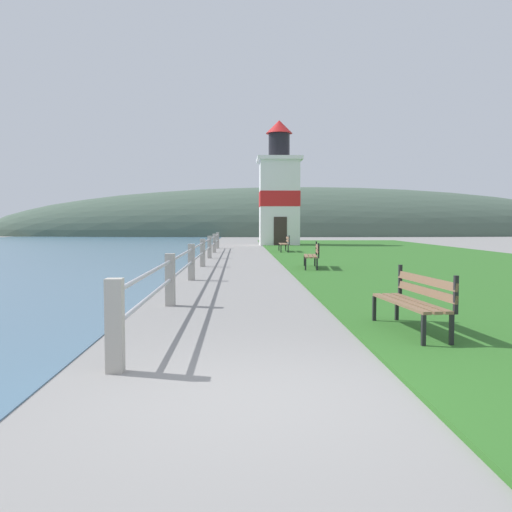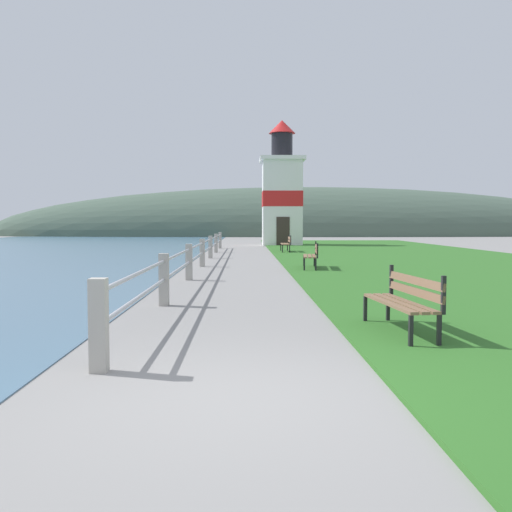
{
  "view_description": "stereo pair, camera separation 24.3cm",
  "coord_description": "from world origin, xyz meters",
  "px_view_note": "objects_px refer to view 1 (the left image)",
  "views": [
    {
      "loc": [
        -0.1,
        -5.07,
        1.6
      ],
      "look_at": [
        0.56,
        17.15,
        0.3
      ],
      "focal_mm": 40.0,
      "sensor_mm": 36.0,
      "label": 1
    },
    {
      "loc": [
        0.14,
        -5.07,
        1.6
      ],
      "look_at": [
        0.56,
        17.15,
        0.3
      ],
      "focal_mm": 40.0,
      "sensor_mm": 36.0,
      "label": 2
    }
  ],
  "objects_px": {
    "park_bench_midway": "(313,254)",
    "park_bench_far": "(285,243)",
    "lighthouse": "(279,194)",
    "park_bench_near": "(415,298)"
  },
  "relations": [
    {
      "from": "park_bench_midway",
      "to": "park_bench_far",
      "type": "distance_m",
      "value": 11.1
    },
    {
      "from": "park_bench_near",
      "to": "park_bench_far",
      "type": "xyz_separation_m",
      "value": [
        -0.03,
        22.41,
        0.0
      ]
    },
    {
      "from": "park_bench_near",
      "to": "park_bench_midway",
      "type": "xyz_separation_m",
      "value": [
        0.03,
        11.31,
        0.0
      ]
    },
    {
      "from": "park_bench_near",
      "to": "park_bench_far",
      "type": "distance_m",
      "value": 22.41
    },
    {
      "from": "park_bench_near",
      "to": "park_bench_far",
      "type": "relative_size",
      "value": 0.97
    },
    {
      "from": "park_bench_midway",
      "to": "park_bench_far",
      "type": "relative_size",
      "value": 1.0
    },
    {
      "from": "park_bench_midway",
      "to": "park_bench_far",
      "type": "bearing_deg",
      "value": -84.2
    },
    {
      "from": "park_bench_midway",
      "to": "lighthouse",
      "type": "distance_m",
      "value": 21.22
    },
    {
      "from": "park_bench_far",
      "to": "park_bench_midway",
      "type": "bearing_deg",
      "value": 91.16
    },
    {
      "from": "park_bench_far",
      "to": "lighthouse",
      "type": "height_order",
      "value": "lighthouse"
    }
  ]
}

